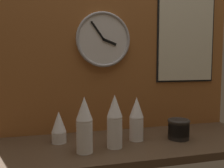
{
  "coord_description": "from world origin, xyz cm",
  "views": [
    {
      "loc": [
        -43.87,
        -125.78,
        44.43
      ],
      "look_at": [
        -10.25,
        4.0,
        32.79
      ],
      "focal_mm": 38.0,
      "sensor_mm": 36.0,
      "label": 1
    }
  ],
  "objects": [
    {
      "name": "bowl_stack_right",
      "position": [
        28.37,
        -3.44,
        6.28
      ],
      "size": [
        13.01,
        13.01,
        11.77
      ],
      "color": "black",
      "rests_on": "ground_plane"
    },
    {
      "name": "ground_plane",
      "position": [
        0.0,
        0.0,
        -2.0
      ],
      "size": [
        160.0,
        56.0,
        4.0
      ],
      "primitive_type": "cube",
      "color": "#4C3826"
    },
    {
      "name": "menu_board",
      "position": [
        48.91,
        24.35,
        61.39
      ],
      "size": [
        44.18,
        1.32,
        60.01
      ],
      "color": "black"
    },
    {
      "name": "cup_stack_center_left",
      "position": [
        -28.2,
        -10.56,
        14.09
      ],
      "size": [
        8.33,
        8.33,
        28.17
      ],
      "color": "white",
      "rests_on": "ground_plane"
    },
    {
      "name": "wall_clock",
      "position": [
        -10.87,
        23.47,
        59.62
      ],
      "size": [
        35.27,
        2.7,
        35.27
      ],
      "color": "white"
    },
    {
      "name": "cup_stack_left",
      "position": [
        -40.11,
        7.7,
        8.87
      ],
      "size": [
        8.33,
        8.33,
        17.74
      ],
      "color": "white",
      "rests_on": "ground_plane"
    },
    {
      "name": "wall_tiled_back",
      "position": [
        0.0,
        26.5,
        52.5
      ],
      "size": [
        160.0,
        3.0,
        105.0
      ],
      "color": "#A3602D",
      "rests_on": "ground_plane"
    },
    {
      "name": "cup_stack_center_right",
      "position": [
        3.57,
        0.96,
        12.59
      ],
      "size": [
        8.33,
        8.33,
        25.19
      ],
      "color": "white",
      "rests_on": "ground_plane"
    },
    {
      "name": "cup_stack_center",
      "position": [
        -11.76,
        -7.34,
        14.09
      ],
      "size": [
        8.33,
        8.33,
        28.17
      ],
      "color": "white",
      "rests_on": "ground_plane"
    }
  ]
}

